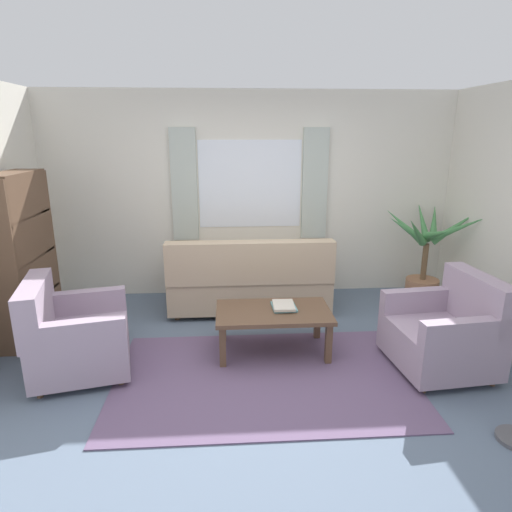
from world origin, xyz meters
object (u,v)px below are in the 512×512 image
armchair_left (73,336)px  book_stack_on_table (284,306)px  armchair_right (447,332)px  coffee_table (273,316)px  couch (249,281)px  potted_plant (426,259)px  bookshelf (27,254)px

armchair_left → book_stack_on_table: size_ratio=3.38×
armchair_right → coffee_table: (-1.53, 0.40, 0.03)m
couch → book_stack_on_table: bearing=105.5°
couch → armchair_right: couch is taller
armchair_right → potted_plant: bearing=157.0°
book_stack_on_table → bookshelf: size_ratio=0.17×
armchair_left → book_stack_on_table: bearing=-93.6°
armchair_right → bookshelf: 4.16m
armchair_right → potted_plant: potted_plant is taller
book_stack_on_table → bookshelf: bookshelf is taller
bookshelf → potted_plant: bearing=98.1°
coffee_table → potted_plant: (2.04, 1.20, 0.18)m
bookshelf → armchair_right: bearing=76.4°
book_stack_on_table → armchair_left: bearing=-171.0°
couch → armchair_right: (1.71, -1.47, -0.01)m
potted_plant → armchair_right: bearing=-107.6°
armchair_left → armchair_right: (3.34, -0.15, 0.00)m
couch → armchair_left: size_ratio=1.90×
coffee_table → book_stack_on_table: size_ratio=3.73×
armchair_left → potted_plant: potted_plant is taller
potted_plant → armchair_left: bearing=-159.3°
book_stack_on_table → potted_plant: potted_plant is taller
book_stack_on_table → potted_plant: size_ratio=0.24×
couch → bookshelf: bookshelf is taller
coffee_table → potted_plant: bearing=30.5°
book_stack_on_table → bookshelf: (-2.58, 0.51, 0.43)m
armchair_right → book_stack_on_table: armchair_right is taller
armchair_right → book_stack_on_table: 1.50m
couch → armchair_left: couch is taller
couch → bookshelf: 2.41m
book_stack_on_table → bookshelf: bearing=168.8°
armchair_left → potted_plant: bearing=-81.9°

